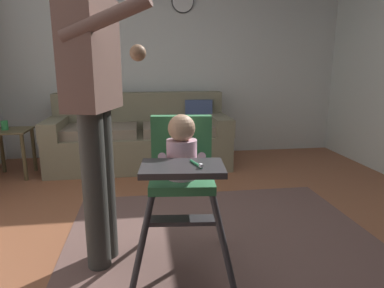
# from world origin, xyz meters

# --- Properties ---
(ground) EXTENTS (6.03, 6.66, 0.10)m
(ground) POSITION_xyz_m (0.00, 0.00, -0.05)
(ground) COLOR #955739
(wall_far) EXTENTS (5.23, 0.06, 2.60)m
(wall_far) POSITION_xyz_m (0.00, 2.56, 1.30)
(wall_far) COLOR silver
(wall_far) RESTS_ON ground
(area_rug) EXTENTS (2.18, 2.69, 0.01)m
(area_rug) POSITION_xyz_m (0.08, -0.36, 0.00)
(area_rug) COLOR brown
(area_rug) RESTS_ON ground
(couch) EXTENTS (2.10, 0.86, 0.86)m
(couch) POSITION_xyz_m (-0.48, 2.04, 0.33)
(couch) COLOR #7A745A
(couch) RESTS_ON ground
(high_chair) EXTENTS (0.66, 0.77, 0.95)m
(high_chair) POSITION_xyz_m (-0.23, -0.22, 0.65)
(high_chair) COLOR #343134
(high_chair) RESTS_ON ground
(adult_standing) EXTENTS (0.50, 0.59, 1.75)m
(adult_standing) POSITION_xyz_m (-0.71, -0.07, 0.99)
(adult_standing) COLOR #343431
(adult_standing) RESTS_ON ground
(side_table) EXTENTS (0.40, 0.40, 0.52)m
(side_table) POSITION_xyz_m (-1.87, 1.79, 0.38)
(side_table) COLOR brown
(side_table) RESTS_ON ground
(sippy_cup) EXTENTS (0.07, 0.07, 0.10)m
(sippy_cup) POSITION_xyz_m (-1.91, 1.79, 0.57)
(sippy_cup) COLOR green
(sippy_cup) RESTS_ON side_table
(wall_clock) EXTENTS (0.28, 0.04, 0.28)m
(wall_clock) POSITION_xyz_m (0.10, 2.52, 1.98)
(wall_clock) COLOR white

